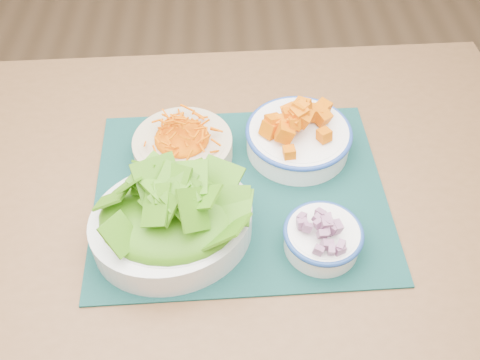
# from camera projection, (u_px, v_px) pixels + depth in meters

# --- Properties ---
(ground) EXTENTS (4.00, 4.00, 0.00)m
(ground) POSITION_uv_depth(u_px,v_px,m) (241.00, 324.00, 1.58)
(ground) COLOR olive
(ground) RESTS_ON ground
(table) EXTENTS (1.31, 0.90, 0.75)m
(table) POSITION_uv_depth(u_px,v_px,m) (202.00, 231.00, 0.99)
(table) COLOR brown
(table) RESTS_ON ground
(placemat) EXTENTS (0.51, 0.42, 0.00)m
(placemat) POSITION_uv_depth(u_px,v_px,m) (240.00, 192.00, 0.93)
(placemat) COLOR #092A28
(placemat) RESTS_ON table
(carrot_bowl) EXTENTS (0.19, 0.19, 0.07)m
(carrot_bowl) POSITION_uv_depth(u_px,v_px,m) (183.00, 143.00, 0.97)
(carrot_bowl) COLOR beige
(carrot_bowl) RESTS_ON placemat
(squash_bowl) EXTENTS (0.25, 0.25, 0.09)m
(squash_bowl) POSITION_uv_depth(u_px,v_px,m) (299.00, 132.00, 0.97)
(squash_bowl) COLOR white
(squash_bowl) RESTS_ON placemat
(lettuce_bowl) EXTENTS (0.32, 0.29, 0.11)m
(lettuce_bowl) POSITION_uv_depth(u_px,v_px,m) (171.00, 216.00, 0.83)
(lettuce_bowl) COLOR silver
(lettuce_bowl) RESTS_ON placemat
(onion_bowl) EXTENTS (0.13, 0.13, 0.06)m
(onion_bowl) POSITION_uv_depth(u_px,v_px,m) (323.00, 235.00, 0.83)
(onion_bowl) COLOR white
(onion_bowl) RESTS_ON placemat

